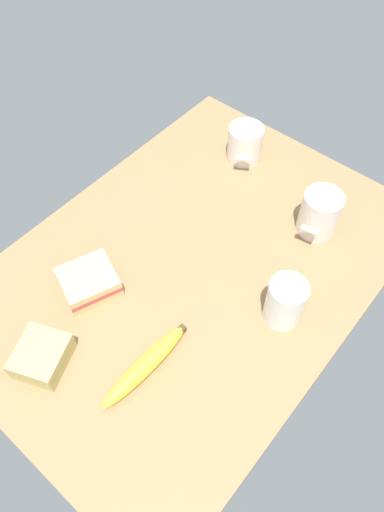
% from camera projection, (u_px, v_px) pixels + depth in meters
% --- Properties ---
extents(tabletop, '(0.90, 0.64, 0.02)m').
position_uv_depth(tabletop, '(192.00, 267.00, 0.98)').
color(tabletop, '#936D47').
rests_on(tabletop, ground).
extents(coffee_mug_black, '(0.10, 0.09, 0.09)m').
position_uv_depth(coffee_mug_black, '(245.00, 143.00, 1.12)').
color(coffee_mug_black, silver).
rests_on(coffee_mug_black, tabletop).
extents(coffee_mug_milky, '(0.10, 0.08, 0.10)m').
position_uv_depth(coffee_mug_milky, '(319.00, 213.00, 0.99)').
color(coffee_mug_milky, silver).
rests_on(coffee_mug_milky, tabletop).
extents(sandwich_main, '(0.12, 0.11, 0.04)m').
position_uv_depth(sandwich_main, '(42.00, 356.00, 0.84)').
color(sandwich_main, tan).
rests_on(sandwich_main, tabletop).
extents(sandwich_side, '(0.13, 0.12, 0.04)m').
position_uv_depth(sandwich_side, '(89.00, 282.00, 0.92)').
color(sandwich_side, '#DBB77A').
rests_on(sandwich_side, tabletop).
extents(glass_of_milk, '(0.07, 0.07, 0.10)m').
position_uv_depth(glass_of_milk, '(285.00, 303.00, 0.87)').
color(glass_of_milk, silver).
rests_on(glass_of_milk, tabletop).
extents(banana, '(0.20, 0.04, 0.03)m').
position_uv_depth(banana, '(145.00, 365.00, 0.83)').
color(banana, yellow).
rests_on(banana, tabletop).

